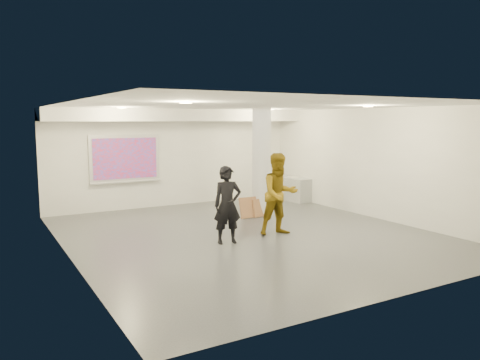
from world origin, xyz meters
TOP-DOWN VIEW (x-y plane):
  - floor at (0.00, 0.00)m, footprint 8.00×9.00m
  - ceiling at (0.00, 0.00)m, footprint 8.00×9.00m
  - wall_back at (0.00, 4.50)m, footprint 8.00×0.01m
  - wall_front at (0.00, -4.50)m, footprint 8.00×0.01m
  - wall_left at (-4.00, 0.00)m, footprint 0.01×9.00m
  - wall_right at (4.00, 0.00)m, footprint 0.01×9.00m
  - soffit_band at (0.00, 3.95)m, footprint 8.00×1.10m
  - downlight_nw at (-2.20, 2.50)m, footprint 0.22×0.22m
  - downlight_ne at (2.20, 2.50)m, footprint 0.22×0.22m
  - downlight_sw at (-2.20, -1.50)m, footprint 0.22×0.22m
  - downlight_se at (2.20, -1.50)m, footprint 0.22×0.22m
  - column at (1.50, 1.80)m, footprint 0.52×0.52m
  - projection_screen at (-1.60, 4.45)m, footprint 2.10×0.13m
  - credenza at (3.72, 3.29)m, footprint 0.64×1.35m
  - papers_stack at (3.76, 3.39)m, footprint 0.32×0.38m
  - cardboard_back at (0.98, 1.63)m, footprint 0.53×0.19m
  - cardboard_front at (1.33, 1.60)m, footprint 0.47×0.21m
  - woman at (-0.79, -0.42)m, footprint 0.68×0.52m
  - man at (0.63, -0.34)m, footprint 1.01×0.82m

SIDE VIEW (x-z plane):
  - floor at x=0.00m, z-range -0.01..0.01m
  - cardboard_front at x=1.33m, z-range 0.00..0.50m
  - cardboard_back at x=0.98m, z-range 0.00..0.57m
  - credenza at x=3.72m, z-range 0.00..0.77m
  - papers_stack at x=3.76m, z-range 0.77..0.79m
  - woman at x=-0.79m, z-range 0.00..1.69m
  - man at x=0.63m, z-range 0.00..1.92m
  - wall_back at x=0.00m, z-range 0.00..3.00m
  - wall_front at x=0.00m, z-range 0.00..3.00m
  - wall_left at x=-4.00m, z-range 0.00..3.00m
  - wall_right at x=4.00m, z-range 0.00..3.00m
  - column at x=1.50m, z-range 0.00..3.00m
  - projection_screen at x=-1.60m, z-range 0.82..2.24m
  - soffit_band at x=0.00m, z-range 2.64..3.00m
  - downlight_nw at x=-2.20m, z-range 2.97..2.99m
  - downlight_ne at x=2.20m, z-range 2.97..2.99m
  - downlight_sw at x=-2.20m, z-range 2.97..2.99m
  - downlight_se at x=2.20m, z-range 2.97..2.99m
  - ceiling at x=0.00m, z-range 3.00..3.00m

